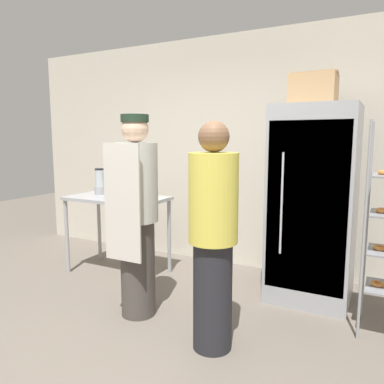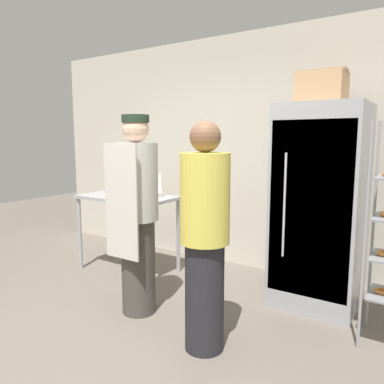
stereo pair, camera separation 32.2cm
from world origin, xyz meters
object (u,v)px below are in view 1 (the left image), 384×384
Objects in this scene: donut_box at (138,194)px; cardboard_storage_box at (313,90)px; person_baker at (136,214)px; person_customer at (213,236)px; refrigerator at (313,204)px; blender_pitcher at (100,183)px.

donut_box is 2.11m from cardboard_storage_box.
person_baker is at bearing -136.19° from cardboard_storage_box.
refrigerator is at bearing 69.53° from person_customer.
person_baker is at bearing 167.16° from person_customer.
person_customer is at bearing -12.84° from person_baker.
person_customer is at bearing -35.65° from donut_box.
blender_pitcher is 1.39m from person_baker.
cardboard_storage_box is at bearing 43.81° from person_baker.
refrigerator is at bearing 40.17° from person_baker.
blender_pitcher is 2.18m from person_customer.
donut_box is 0.16× the size of person_customer.
person_customer is at bearing -27.46° from blender_pitcher.
cardboard_storage_box is (2.34, 0.35, 0.97)m from blender_pitcher.
donut_box is (-1.84, -0.28, 0.01)m from refrigerator.
person_baker reaches higher than blender_pitcher.
cardboard_storage_box is at bearing 123.44° from refrigerator.
refrigerator reaches higher than blender_pitcher.
person_customer is at bearing -110.47° from refrigerator.
refrigerator is 1.08m from cardboard_storage_box.
blender_pitcher is 0.73× the size of cardboard_storage_box.
refrigerator is 1.35m from person_customer.
cardboard_storage_box is (1.78, 0.37, 1.06)m from donut_box.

